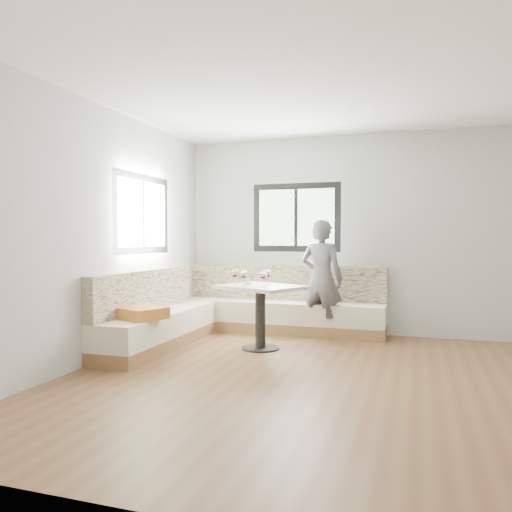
{
  "coord_description": "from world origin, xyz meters",
  "views": [
    {
      "loc": [
        0.79,
        -4.61,
        1.34
      ],
      "look_at": [
        -1.11,
        1.23,
        1.13
      ],
      "focal_mm": 35.0,
      "sensor_mm": 36.0,
      "label": 1
    }
  ],
  "objects": [
    {
      "name": "banquette",
      "position": [
        -1.59,
        1.62,
        0.33
      ],
      "size": [
        2.9,
        2.8,
        0.95
      ],
      "color": "olive",
      "rests_on": "ground"
    },
    {
      "name": "olive_ramekin",
      "position": [
        -1.2,
        1.21,
        0.79
      ],
      "size": [
        0.09,
        0.09,
        0.03
      ],
      "color": "white",
      "rests_on": "table"
    },
    {
      "name": "wine_glass_a",
      "position": [
        -1.34,
        1.11,
        0.91
      ],
      "size": [
        0.09,
        0.09,
        0.2
      ],
      "color": "white",
      "rests_on": "table"
    },
    {
      "name": "wine_glass_c",
      "position": [
        -0.92,
        0.95,
        0.91
      ],
      "size": [
        0.09,
        0.09,
        0.2
      ],
      "color": "white",
      "rests_on": "table"
    },
    {
      "name": "person",
      "position": [
        -0.44,
        2.06,
        0.8
      ],
      "size": [
        0.65,
        0.5,
        1.6
      ],
      "primitive_type": "imported",
      "rotation": [
        0.0,
        0.0,
        2.93
      ],
      "color": "#525056",
      "rests_on": "ground"
    },
    {
      "name": "wine_glass_b",
      "position": [
        -1.18,
        0.97,
        0.91
      ],
      "size": [
        0.09,
        0.09,
        0.2
      ],
      "color": "white",
      "rests_on": "table"
    },
    {
      "name": "wine_glass_d",
      "position": [
        -0.95,
        1.2,
        0.91
      ],
      "size": [
        0.09,
        0.09,
        0.2
      ],
      "color": "white",
      "rests_on": "table"
    },
    {
      "name": "room",
      "position": [
        -0.08,
        0.08,
        1.41
      ],
      "size": [
        5.01,
        5.01,
        2.81
      ],
      "color": "brown",
      "rests_on": "ground"
    },
    {
      "name": "table",
      "position": [
        -1.02,
        1.13,
        0.58
      ],
      "size": [
        1.16,
        1.06,
        0.77
      ],
      "rotation": [
        0.0,
        0.0,
        -0.43
      ],
      "color": "black",
      "rests_on": "ground"
    }
  ]
}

